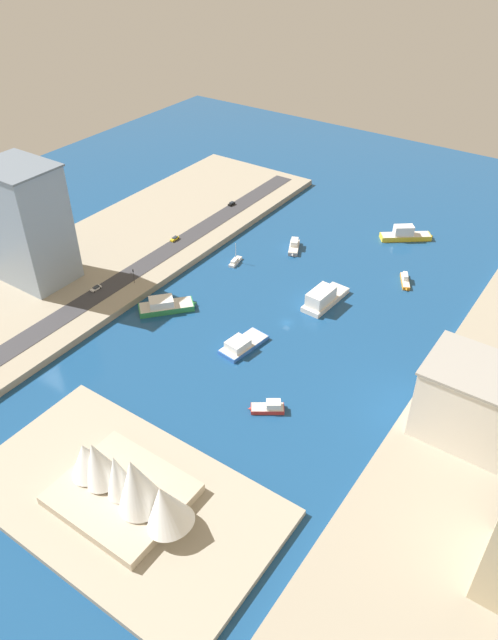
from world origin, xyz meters
TOP-DOWN VIEW (x-y plane):
  - ground_plane at (0.00, 0.00)m, footprint 440.00×440.00m
  - quay_east at (92.26, 0.00)m, footprint 70.00×240.00m
  - peninsula_point at (-6.26, 96.72)m, footprint 87.73×50.33m
  - road_strip at (72.02, 0.00)m, footprint 9.84×228.00m
  - sailboat_small_white at (42.90, -25.38)m, footprint 4.40×10.24m
  - ferry_yellow_fast at (-11.40, -89.93)m, footprint 22.89×19.51m
  - catamaran_blue at (5.59, 22.62)m, footprint 10.78×20.91m
  - tugboat_red at (-20.26, 43.92)m, footprint 11.39×9.67m
  - water_taxi_orange at (-26.73, -53.48)m, footprint 8.41×12.69m
  - ferry_white_commuter at (-5.39, -19.33)m, footprint 9.96×25.93m
  - ferry_green_doubledeck at (44.92, 20.18)m, footprint 20.39×21.57m
  - yacht_sleek_gray at (27.48, -51.15)m, footprint 9.62×14.28m
  - hotel_broad_white at (-75.78, 19.55)m, footprint 30.05×24.00m
  - tower_tall_glass at (102.13, 34.95)m, footprint 29.95×23.94m
  - suv_black at (75.69, -67.85)m, footprint 1.90×4.29m
  - taxi_yellow_cab at (75.65, -22.15)m, footprint 1.88×4.99m
  - van_white at (75.05, 28.65)m, footprint 1.91×4.86m
  - traffic_light_waterfront at (65.74, 15.63)m, footprint 0.36×0.36m
  - opera_landmark at (-8.42, 96.72)m, footprint 42.87×29.38m

SIDE VIEW (x-z plane):
  - ground_plane at x=0.00m, z-range 0.00..0.00m
  - sailboat_small_white at x=42.90m, z-range -3.97..5.83m
  - peninsula_point at x=-6.26m, z-range 0.00..2.00m
  - water_taxi_orange at x=-26.73m, z-range -0.64..3.05m
  - tugboat_red at x=-20.26m, z-range -0.51..3.31m
  - quay_east at x=92.26m, z-range 0.00..2.86m
  - yacht_sleek_gray at x=27.48m, z-range -0.58..3.69m
  - catamaran_blue at x=5.59m, z-range -0.63..3.90m
  - ferry_green_doubledeck at x=44.92m, z-range -0.69..4.82m
  - ferry_yellow_fast at x=-11.40m, z-range -1.06..6.00m
  - road_strip at x=72.02m, z-range 2.86..3.01m
  - ferry_white_commuter at x=-5.39m, z-range -0.74..6.85m
  - van_white at x=75.05m, z-range 3.01..4.41m
  - taxi_yellow_cab at x=75.65m, z-range 3.00..4.52m
  - suv_black at x=75.69m, z-range 2.98..4.56m
  - traffic_light_waterfront at x=65.74m, z-range 3.95..10.45m
  - opera_landmark at x=-8.42m, z-range -0.42..19.37m
  - hotel_broad_white at x=-75.78m, z-range 2.89..27.80m
  - tower_tall_glass at x=102.13m, z-range 2.89..52.65m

